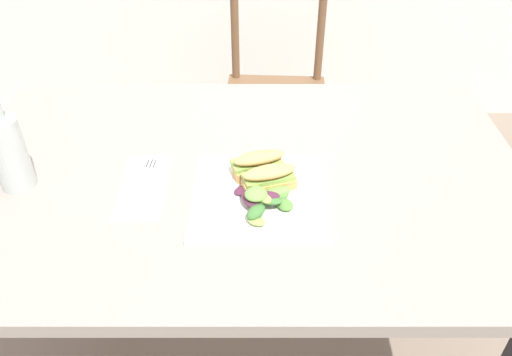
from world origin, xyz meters
The scene contains 9 objects.
dining_table centered at (-0.03, 0.17, 0.61)m, with size 1.28×0.83×0.74m.
chair_wooden_far centered at (0.08, 1.07, 0.45)m, with size 0.42×0.42×0.87m.
plate_lunch centered at (0.01, 0.08, 0.74)m, with size 0.28×0.28×0.01m, color white.
sandwich_half_front centered at (0.03, 0.10, 0.78)m, with size 0.12×0.08×0.06m.
sandwich_half_back centered at (0.01, 0.15, 0.78)m, with size 0.12×0.08×0.06m.
salad_mixed_greens centered at (0.02, 0.04, 0.77)m, with size 0.13×0.15×0.04m.
napkin_folded centered at (-0.24, 0.11, 0.74)m, with size 0.10×0.22×0.00m, color silver.
fork_on_napkin centered at (-0.24, 0.13, 0.75)m, with size 0.03×0.19×0.00m.
bottle_cold_brew centered at (-0.51, 0.12, 0.82)m, with size 0.07×0.07×0.22m.
Camera 1 is at (0.00, -0.74, 1.43)m, focal length 35.66 mm.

